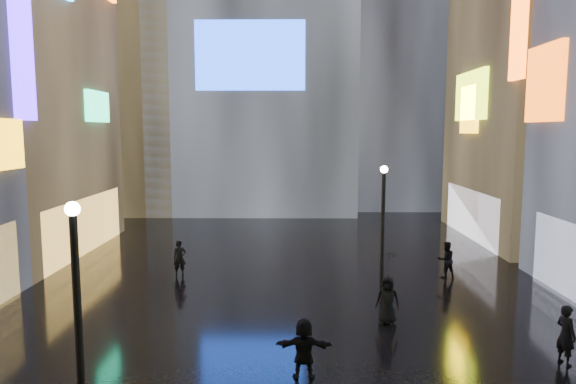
{
  "coord_description": "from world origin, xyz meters",
  "views": [
    {
      "loc": [
        0.13,
        -1.17,
        6.58
      ],
      "look_at": [
        0.0,
        12.0,
        5.0
      ],
      "focal_mm": 32.0,
      "sensor_mm": 36.0,
      "label": 1
    }
  ],
  "objects": [
    {
      "name": "building_right_far",
      "position": [
        15.98,
        30.0,
        13.98
      ],
      "size": [
        10.28,
        12.0,
        28.0
      ],
      "color": "black",
      "rests_on": "ground"
    },
    {
      "name": "pedestrian_7",
      "position": [
        7.01,
        21.38,
        0.82
      ],
      "size": [
        0.9,
        0.77,
        1.64
      ],
      "primitive_type": "imported",
      "rotation": [
        0.0,
        0.0,
        3.34
      ],
      "color": "black",
      "rests_on": "ground"
    },
    {
      "name": "umbrella_2",
      "position": [
        3.37,
        15.81,
        2.09
      ],
      "size": [
        1.12,
        1.13,
        0.87
      ],
      "primitive_type": "imported",
      "rotation": [
        0.0,
        0.0,
        2.95
      ],
      "color": "black",
      "rests_on": "pedestrian_4"
    },
    {
      "name": "pedestrian_4",
      "position": [
        3.37,
        15.81,
        0.83
      ],
      "size": [
        0.93,
        0.75,
        1.65
      ],
      "primitive_type": "imported",
      "rotation": [
        0.0,
        0.0,
        -0.31
      ],
      "color": "black",
      "rests_on": "ground"
    },
    {
      "name": "tower_flank_right",
      "position": [
        9.0,
        46.0,
        17.0
      ],
      "size": [
        12.0,
        12.0,
        34.0
      ],
      "primitive_type": "cube",
      "color": "black",
      "rests_on": "ground"
    },
    {
      "name": "pedestrian_6",
      "position": [
        -5.03,
        21.58,
        0.81
      ],
      "size": [
        0.69,
        0.57,
        1.61
      ],
      "primitive_type": "imported",
      "rotation": [
        0.0,
        0.0,
        0.36
      ],
      "color": "black",
      "rests_on": "ground"
    },
    {
      "name": "lamp_near",
      "position": [
        -4.2,
        8.74,
        2.94
      ],
      "size": [
        0.3,
        0.3,
        5.2
      ],
      "color": "black",
      "rests_on": "ground"
    },
    {
      "name": "lamp_far",
      "position": [
        3.74,
        19.16,
        2.94
      ],
      "size": [
        0.3,
        0.3,
        5.2
      ],
      "color": "black",
      "rests_on": "ground"
    },
    {
      "name": "pedestrian_5",
      "position": [
        0.42,
        11.84,
        0.83
      ],
      "size": [
        1.55,
        0.55,
        1.66
      ],
      "primitive_type": "imported",
      "rotation": [
        0.0,
        0.0,
        3.1
      ],
      "color": "black",
      "rests_on": "ground"
    },
    {
      "name": "pedestrian_8",
      "position": [
        7.83,
        12.77,
        0.86
      ],
      "size": [
        0.59,
        0.73,
        1.72
      ],
      "primitive_type": "imported",
      "rotation": [
        0.0,
        0.0,
        1.9
      ],
      "color": "black",
      "rests_on": "ground"
    },
    {
      "name": "tower_flank_left",
      "position": [
        -14.0,
        42.0,
        13.0
      ],
      "size": [
        10.0,
        10.0,
        26.0
      ],
      "primitive_type": "cube",
      "color": "black",
      "rests_on": "ground"
    },
    {
      "name": "ground",
      "position": [
        0.0,
        20.0,
        0.0
      ],
      "size": [
        140.0,
        140.0,
        0.0
      ],
      "primitive_type": "plane",
      "color": "black",
      "rests_on": "ground"
    }
  ]
}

